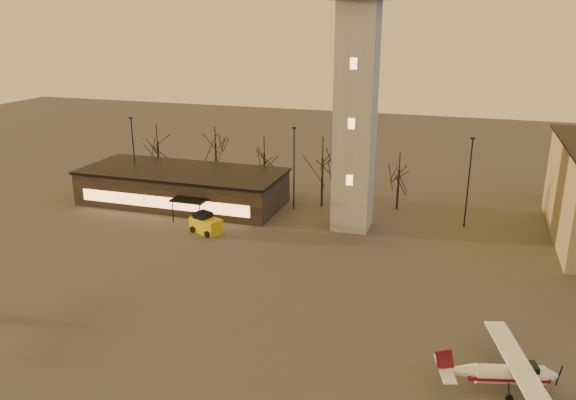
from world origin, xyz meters
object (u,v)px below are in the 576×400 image
(cessna_front, at_px, (511,377))
(service_cart, at_px, (206,225))
(control_tower, at_px, (357,79))
(terminal, at_px, (183,186))

(cessna_front, bearing_deg, service_cart, 132.97)
(control_tower, distance_m, terminal, 26.24)
(terminal, xyz_separation_m, cessna_front, (37.36, -27.44, -1.19))
(control_tower, height_order, cessna_front, control_tower)
(control_tower, distance_m, service_cart, 22.38)
(control_tower, xyz_separation_m, terminal, (-21.99, 1.98, -14.17))
(terminal, xyz_separation_m, service_cart, (7.16, -8.39, -1.32))
(terminal, distance_m, service_cart, 11.11)
(control_tower, bearing_deg, service_cart, -156.64)
(control_tower, bearing_deg, cessna_front, -58.88)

